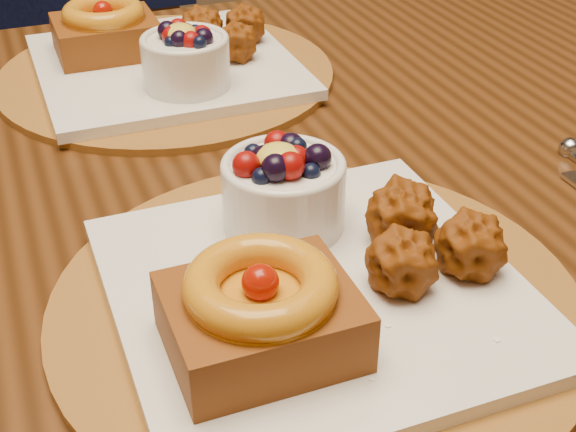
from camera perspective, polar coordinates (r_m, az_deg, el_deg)
The scene contains 4 objects.
dining_table at distance 0.79m, azimuth -4.30°, elevation -1.25°, with size 1.60×0.90×0.76m.
place_setting_near at distance 0.56m, azimuth 1.55°, elevation -3.98°, with size 0.38×0.38×0.09m.
place_setting_far at distance 0.93m, azimuth -8.84°, elevation 11.08°, with size 0.38×0.38×0.09m.
chair_far at distance 1.74m, azimuth -13.81°, elevation 11.80°, with size 0.47×0.47×0.93m.
Camera 1 is at (-0.06, -0.74, 1.12)m, focal length 50.00 mm.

